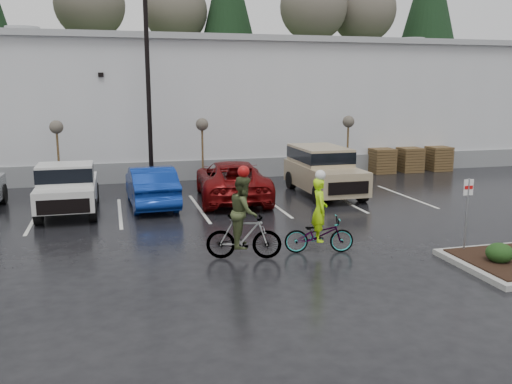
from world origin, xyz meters
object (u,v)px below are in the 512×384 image
object	(u,v)px
pallet_stack_c	(438,159)
suv_tan	(324,171)
car_red	(232,180)
pallet_stack_a	(382,161)
sapling_west	(57,131)
sapling_east	(348,125)
pallet_stack_b	(410,160)
car_blue	(151,186)
fire_lane_sign	(467,207)
pickup_white	(68,186)
lamppost	(147,62)
cyclist_hivis	(319,227)
cyclist_olive	(244,226)
sapling_mid	(202,128)

from	to	relation	value
pallet_stack_c	suv_tan	bearing A→B (deg)	-151.69
car_red	pallet_stack_a	bearing A→B (deg)	-147.41
pallet_stack_c	suv_tan	distance (m)	9.96
sapling_west	suv_tan	distance (m)	11.96
sapling_east	pallet_stack_b	size ratio (longest dim) A/B	2.37
car_blue	pallet_stack_c	bearing A→B (deg)	-165.41
pallet_stack_c	suv_tan	size ratio (longest dim) A/B	0.26
fire_lane_sign	pickup_white	world-z (taller)	fire_lane_sign
lamppost	suv_tan	bearing A→B (deg)	-20.62
pallet_stack_a	car_red	bearing A→B (deg)	-153.27
fire_lane_sign	car_blue	xyz separation A→B (m)	(-8.04, 8.79, -0.61)
cyclist_hivis	cyclist_olive	distance (m)	2.22
sapling_west	suv_tan	bearing A→B (deg)	-18.33
lamppost	sapling_east	size ratio (longest dim) A/B	2.88
sapling_west	sapling_east	distance (m)	14.00
lamppost	car_red	xyz separation A→B (m)	(3.10, -2.73, -4.86)
car_red	sapling_mid	bearing A→B (deg)	-74.97
cyclist_olive	pallet_stack_c	bearing A→B (deg)	-33.69
car_blue	suv_tan	xyz separation A→B (m)	(7.48, 0.28, 0.23)
sapling_mid	car_red	xyz separation A→B (m)	(0.60, -3.73, -1.90)
cyclist_hivis	lamppost	bearing A→B (deg)	32.34
sapling_mid	sapling_east	bearing A→B (deg)	0.00
pickup_white	car_blue	xyz separation A→B (m)	(3.09, 0.26, -0.18)
lamppost	fire_lane_sign	bearing A→B (deg)	-56.54
suv_tan	car_blue	bearing A→B (deg)	-177.82
fire_lane_sign	car_blue	bearing A→B (deg)	132.43
pallet_stack_a	suv_tan	bearing A→B (deg)	-138.11
sapling_west	car_red	world-z (taller)	sapling_west
pallet_stack_c	pickup_white	world-z (taller)	pickup_white
sapling_east	suv_tan	bearing A→B (deg)	-126.60
sapling_mid	pallet_stack_a	bearing A→B (deg)	5.71
cyclist_olive	sapling_west	bearing A→B (deg)	41.55
pallet_stack_c	pickup_white	size ratio (longest dim) A/B	0.26
sapling_east	sapling_west	bearing A→B (deg)	180.00
sapling_west	sapling_mid	bearing A→B (deg)	0.00
sapling_mid	pickup_white	world-z (taller)	sapling_mid
fire_lane_sign	sapling_west	bearing A→B (deg)	132.67
pallet_stack_c	pallet_stack_a	bearing A→B (deg)	180.00
lamppost	pallet_stack_a	distance (m)	13.61
suv_tan	sapling_mid	bearing A→B (deg)	141.83
pickup_white	pallet_stack_b	bearing A→B (deg)	16.71
pallet_stack_b	sapling_mid	bearing A→B (deg)	-175.11
sapling_mid	car_red	world-z (taller)	sapling_mid
pallet_stack_c	car_red	bearing A→B (deg)	-159.85
suv_tan	fire_lane_sign	bearing A→B (deg)	-86.44
sapling_east	car_red	size ratio (longest dim) A/B	0.54
lamppost	cyclist_olive	xyz separation A→B (m)	(1.72, -10.50, -4.75)
suv_tan	cyclist_olive	world-z (taller)	cyclist_olive
car_blue	car_red	world-z (taller)	car_red
pallet_stack_b	car_blue	world-z (taller)	car_blue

